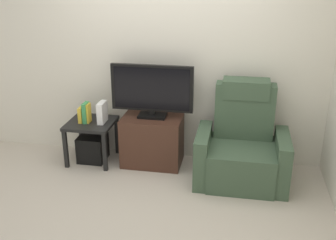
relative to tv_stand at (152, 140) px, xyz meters
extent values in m
plane|color=#B2A899|center=(0.12, -0.84, -0.29)|extent=(6.40, 6.40, 0.00)
cube|color=beige|center=(0.12, 0.29, 1.01)|extent=(6.40, 0.06, 2.60)
cube|color=#3D2319|center=(0.00, 0.00, 0.00)|extent=(0.69, 0.46, 0.58)
cube|color=black|center=(0.00, -0.22, 0.12)|extent=(0.64, 0.02, 0.02)
cube|color=black|center=(0.00, -0.17, 0.15)|extent=(0.34, 0.11, 0.04)
cube|color=black|center=(0.00, 0.02, 0.31)|extent=(0.32, 0.20, 0.03)
cube|color=black|center=(0.00, 0.02, 0.35)|extent=(0.06, 0.04, 0.05)
cube|color=black|center=(0.00, 0.02, 0.64)|extent=(0.94, 0.05, 0.53)
cube|color=black|center=(0.00, 0.00, 0.64)|extent=(0.87, 0.01, 0.48)
cube|color=#384C38|center=(1.04, -0.25, -0.08)|extent=(0.70, 0.72, 0.42)
cube|color=#384C38|center=(1.04, 0.02, 0.44)|extent=(0.64, 0.20, 0.62)
cube|color=#384C38|center=(1.04, 0.04, 0.69)|extent=(0.50, 0.26, 0.20)
cube|color=#384C38|center=(0.62, -0.25, -0.01)|extent=(0.14, 0.68, 0.56)
cube|color=#384C38|center=(1.46, -0.25, -0.01)|extent=(0.14, 0.68, 0.56)
cube|color=black|center=(-0.73, -0.05, 0.19)|extent=(0.54, 0.54, 0.04)
cube|color=black|center=(-0.97, -0.29, -0.06)|extent=(0.04, 0.04, 0.46)
cube|color=black|center=(-0.49, -0.29, -0.06)|extent=(0.04, 0.04, 0.46)
cube|color=black|center=(-0.97, 0.19, -0.06)|extent=(0.04, 0.04, 0.46)
cube|color=black|center=(-0.49, 0.19, -0.06)|extent=(0.04, 0.04, 0.46)
cube|color=black|center=(-0.73, -0.05, -0.14)|extent=(0.31, 0.31, 0.31)
cube|color=gold|center=(-0.83, -0.07, 0.30)|extent=(0.04, 0.14, 0.18)
cube|color=#388C4C|center=(-0.77, -0.07, 0.32)|extent=(0.05, 0.14, 0.24)
cube|color=gold|center=(-0.75, -0.07, 0.32)|extent=(0.03, 0.11, 0.23)
cube|color=white|center=(-0.59, -0.04, 0.33)|extent=(0.07, 0.20, 0.25)
camera|label=1|loc=(0.98, -4.29, 1.97)|focal=43.65mm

